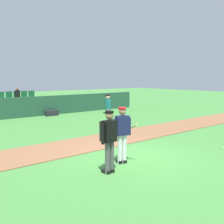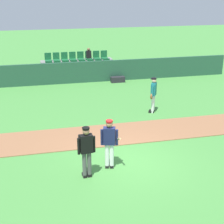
# 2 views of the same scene
# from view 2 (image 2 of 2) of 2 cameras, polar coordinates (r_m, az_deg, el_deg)

# --- Properties ---
(ground_plane) EXTENTS (80.00, 80.00, 0.00)m
(ground_plane) POSITION_cam_2_polar(r_m,az_deg,el_deg) (12.32, 2.21, -8.28)
(ground_plane) COLOR #42843A
(infield_dirt_path) EXTENTS (28.00, 2.21, 0.03)m
(infield_dirt_path) POSITION_cam_2_polar(r_m,az_deg,el_deg) (14.41, -0.30, -3.76)
(infield_dirt_path) COLOR brown
(infield_dirt_path) RESTS_ON ground
(dugout_fence) EXTENTS (20.00, 0.16, 1.36)m
(dugout_fence) POSITION_cam_2_polar(r_m,az_deg,el_deg) (22.11, -5.20, 6.60)
(dugout_fence) COLOR #234C38
(dugout_fence) RESTS_ON ground
(stadium_bleachers) EXTENTS (5.00, 2.10, 1.90)m
(stadium_bleachers) POSITION_cam_2_polar(r_m,az_deg,el_deg) (23.56, -5.69, 6.96)
(stadium_bleachers) COLOR slate
(stadium_bleachers) RESTS_ON ground
(batter_navy_jersey) EXTENTS (0.60, 0.80, 1.76)m
(batter_navy_jersey) POSITION_cam_2_polar(r_m,az_deg,el_deg) (11.51, -0.41, -5.04)
(batter_navy_jersey) COLOR white
(batter_navy_jersey) RESTS_ON ground
(umpire_home_plate) EXTENTS (0.59, 0.33, 1.76)m
(umpire_home_plate) POSITION_cam_2_polar(r_m,az_deg,el_deg) (11.00, -4.29, -6.19)
(umpire_home_plate) COLOR #4C4C4C
(umpire_home_plate) RESTS_ON ground
(runner_teal_jersey) EXTENTS (0.48, 0.59, 1.76)m
(runner_teal_jersey) POSITION_cam_2_polar(r_m,az_deg,el_deg) (16.72, 6.89, 3.02)
(runner_teal_jersey) COLOR white
(runner_teal_jersey) RESTS_ON ground
(equipment_bag) EXTENTS (0.90, 0.36, 0.36)m
(equipment_bag) POSITION_cam_2_polar(r_m,az_deg,el_deg) (22.23, 0.96, 5.43)
(equipment_bag) COLOR #232328
(equipment_bag) RESTS_ON ground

